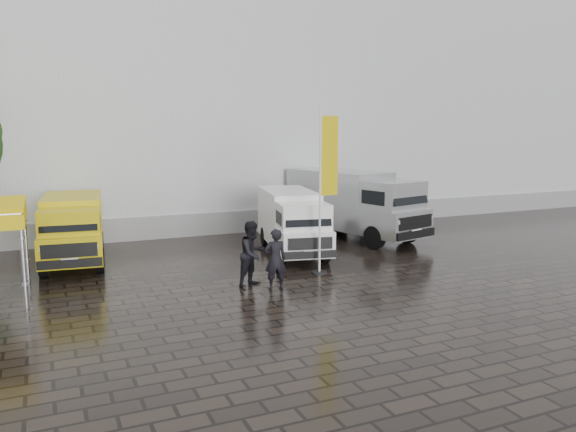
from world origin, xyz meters
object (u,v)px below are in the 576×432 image
Objects in this scene: van_yellow at (73,231)px; van_silver at (354,205)px; van_white at (293,223)px; flagpole at (325,182)px; wheelie_bin at (369,214)px; person_front at (275,259)px; person_tent at (253,253)px.

van_yellow is 0.76× the size of van_silver.
van_yellow is 0.94× the size of van_white.
van_silver is 1.25× the size of flagpole.
van_white is at bearing -135.84° from wheelie_bin.
flagpole is at bearing -143.89° from van_silver.
wheelie_bin is at bearing -129.20° from person_front.
van_yellow reaches higher than person_front.
person_tent is at bearing -41.69° from van_yellow.
flagpole is at bearing -26.02° from van_yellow.
van_white reaches higher than van_yellow.
van_silver is (3.68, 1.66, 0.28)m from van_white.
person_front reaches higher than wheelie_bin.
wheelie_bin is at bearing 33.56° from van_silver.
van_white is 4.05m from van_silver.
van_silver is at bearing 10.16° from person_tent.
flagpole reaches higher than person_tent.
van_white is 4.65m from person_tent.
wheelie_bin is 11.99m from person_tent.
person_tent is (-6.63, -5.26, -0.46)m from van_silver.
flagpole is 3.44m from person_tent.
van_white reaches higher than wheelie_bin.
person_tent is (-9.01, -7.89, 0.46)m from wheelie_bin.
wheelie_bin is at bearing 12.94° from person_tent.
person_tent reaches higher than person_front.
person_tent reaches higher than wheelie_bin.
person_front is (-2.49, -4.29, -0.26)m from van_white.
person_front is (-8.56, -8.59, 0.38)m from wheelie_bin.
van_yellow is at bearing 166.06° from van_silver.
van_silver is at bearing -130.34° from person_front.
van_silver is 6.28× the size of wheelie_bin.
van_yellow is 7.91m from van_white.
van_white is at bearing 86.10° from flagpole.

